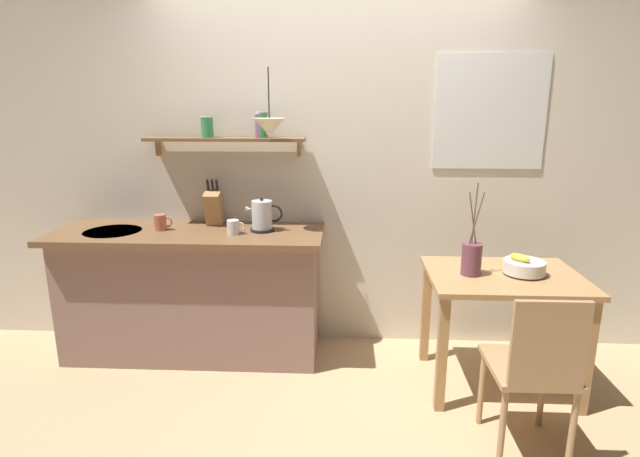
{
  "coord_description": "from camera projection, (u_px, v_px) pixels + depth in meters",
  "views": [
    {
      "loc": [
        0.06,
        -2.93,
        1.76
      ],
      "look_at": [
        -0.1,
        0.25,
        0.95
      ],
      "focal_mm": 28.25,
      "sensor_mm": 36.0,
      "label": 1
    }
  ],
  "objects": [
    {
      "name": "fruit_bowl",
      "position": [
        524.0,
        266.0,
        3.03
      ],
      "size": [
        0.24,
        0.24,
        0.13
      ],
      "color": "silver",
      "rests_on": "dining_table"
    },
    {
      "name": "kitchen_counter",
      "position": [
        192.0,
        292.0,
        3.52
      ],
      "size": [
        1.83,
        0.63,
        0.91
      ],
      "color": "gray",
      "rests_on": "ground_plane"
    },
    {
      "name": "twig_vase",
      "position": [
        472.0,
        258.0,
        3.01
      ],
      "size": [
        0.12,
        0.12,
        0.56
      ],
      "color": "brown",
      "rests_on": "dining_table"
    },
    {
      "name": "coffee_mug_spare",
      "position": [
        234.0,
        227.0,
        3.3
      ],
      "size": [
        0.12,
        0.08,
        0.09
      ],
      "color": "white",
      "rests_on": "kitchen_counter"
    },
    {
      "name": "ground_plane",
      "position": [
        333.0,
        379.0,
        3.27
      ],
      "size": [
        14.0,
        14.0,
        0.0
      ],
      "primitive_type": "plane",
      "color": "tan"
    },
    {
      "name": "back_wall",
      "position": [
        366.0,
        160.0,
        3.56
      ],
      "size": [
        6.8,
        0.11,
        2.7
      ],
      "color": "silver",
      "rests_on": "ground_plane"
    },
    {
      "name": "knife_block",
      "position": [
        214.0,
        207.0,
        3.52
      ],
      "size": [
        0.11,
        0.18,
        0.33
      ],
      "color": "tan",
      "rests_on": "kitchen_counter"
    },
    {
      "name": "wall_shelf",
      "position": [
        232.0,
        134.0,
        3.41
      ],
      "size": [
        1.09,
        0.2,
        0.31
      ],
      "color": "brown"
    },
    {
      "name": "coffee_mug_by_sink",
      "position": [
        161.0,
        222.0,
        3.4
      ],
      "size": [
        0.12,
        0.08,
        0.11
      ],
      "color": "#C6664C",
      "rests_on": "kitchen_counter"
    },
    {
      "name": "dining_chair_near",
      "position": [
        535.0,
        366.0,
        2.45
      ],
      "size": [
        0.39,
        0.43,
        0.9
      ],
      "color": "tan",
      "rests_on": "ground_plane"
    },
    {
      "name": "pendant_lamp",
      "position": [
        269.0,
        127.0,
        3.18
      ],
      "size": [
        0.21,
        0.21,
        0.42
      ],
      "color": "black"
    },
    {
      "name": "dining_table",
      "position": [
        502.0,
        294.0,
        3.08
      ],
      "size": [
        0.91,
        0.69,
        0.74
      ],
      "color": "tan",
      "rests_on": "ground_plane"
    },
    {
      "name": "electric_kettle",
      "position": [
        263.0,
        216.0,
        3.37
      ],
      "size": [
        0.25,
        0.16,
        0.23
      ],
      "color": "black",
      "rests_on": "kitchen_counter"
    }
  ]
}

